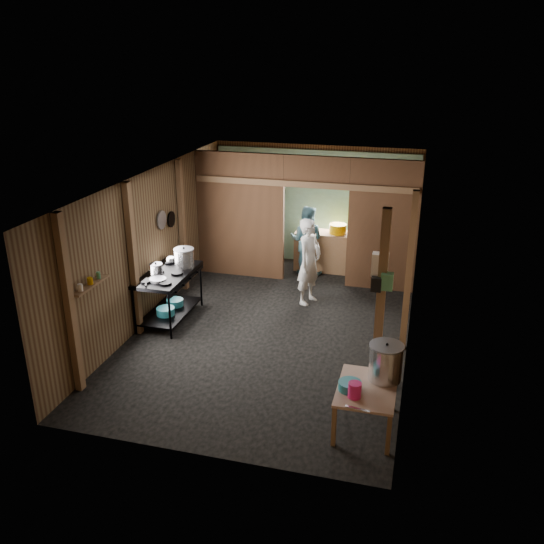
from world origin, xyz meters
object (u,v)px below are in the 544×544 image
(prep_table, at_px, (365,407))
(cook, at_px, (309,262))
(gas_range, at_px, (169,296))
(pink_bucket, at_px, (355,390))
(yellow_tub, at_px, (338,229))
(stove_pot_large, at_px, (184,258))
(stock_pot, at_px, (386,363))

(prep_table, xyz_separation_m, cook, (-1.49, 3.62, 0.53))
(gas_range, relative_size, cook, 0.92)
(pink_bucket, bearing_deg, yellow_tub, 101.14)
(yellow_tub, bearing_deg, cook, -98.05)
(stove_pot_large, height_order, pink_bucket, stove_pot_large)
(pink_bucket, height_order, yellow_tub, yellow_tub)
(gas_range, height_order, yellow_tub, yellow_tub)
(stock_pot, bearing_deg, stove_pot_large, 147.75)
(stove_pot_large, relative_size, yellow_tub, 1.00)
(pink_bucket, bearing_deg, stove_pot_large, 140.03)
(stove_pot_large, xyz_separation_m, yellow_tub, (2.31, 2.78, -0.10))
(gas_range, xyz_separation_m, yellow_tub, (2.48, 3.14, 0.51))
(cook, bearing_deg, prep_table, -138.11)
(gas_range, bearing_deg, prep_table, -31.28)
(cook, bearing_deg, stove_pot_large, 135.81)
(prep_table, distance_m, cook, 3.95)
(prep_table, xyz_separation_m, stock_pot, (0.19, 0.26, 0.53))
(stove_pot_large, bearing_deg, gas_range, -115.39)
(gas_range, height_order, stove_pot_large, stove_pot_large)
(pink_bucket, bearing_deg, cook, 109.36)
(prep_table, bearing_deg, gas_range, 148.72)
(prep_table, xyz_separation_m, stove_pot_large, (-3.54, 2.61, 0.75))
(stove_pot_large, xyz_separation_m, cook, (2.05, 1.01, -0.23))
(gas_range, relative_size, pink_bucket, 7.68)
(cook, bearing_deg, gas_range, 141.22)
(gas_range, height_order, stock_pot, stock_pot)
(stock_pot, height_order, cook, cook)
(stove_pot_large, xyz_separation_m, stock_pot, (3.73, -2.35, -0.22))
(stock_pot, distance_m, cook, 3.76)
(stock_pot, distance_m, yellow_tub, 5.33)
(stock_pot, bearing_deg, gas_range, 152.90)
(stock_pot, height_order, pink_bucket, stock_pot)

